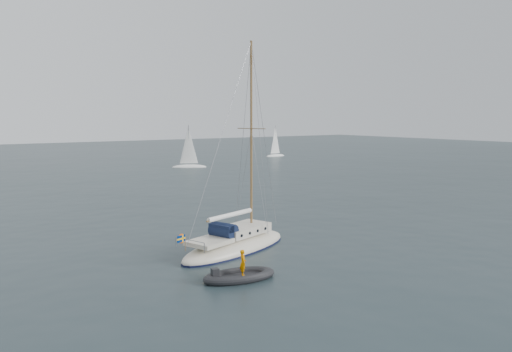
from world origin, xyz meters
TOP-DOWN VIEW (x-y plane):
  - ground at (0.00, 0.00)m, footprint 300.00×300.00m
  - sailboat at (-2.40, 2.42)m, footprint 10.16×3.04m
  - dinghy at (-5.09, 1.38)m, footprint 2.45×1.10m
  - rib at (-5.47, -2.80)m, footprint 4.16×1.89m
  - distant_yacht_b at (46.37, 63.41)m, footprint 5.51×2.94m
  - distant_yacht_c at (19.57, 52.50)m, footprint 5.91×3.15m

SIDE VIEW (x-z plane):
  - ground at x=0.00m, z-range 0.00..0.00m
  - dinghy at x=-5.09m, z-range -0.02..0.33m
  - rib at x=-5.47m, z-range -0.58..1.09m
  - sailboat at x=-2.40m, z-range -6.14..8.33m
  - distant_yacht_b at x=46.37m, z-range -0.53..6.77m
  - distant_yacht_c at x=19.57m, z-range -0.57..7.26m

